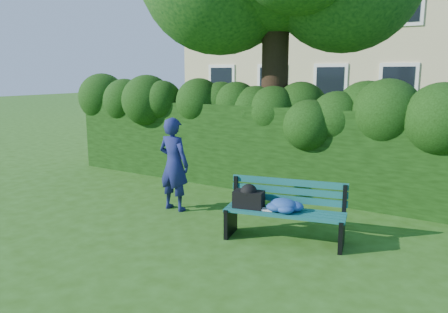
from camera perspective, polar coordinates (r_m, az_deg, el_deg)
The scene contains 4 objects.
ground at distance 7.82m, azimuth -2.36°, elevation -7.57°, with size 80.00×80.00×0.00m, color #295213.
hedge at distance 9.44m, azimuth 5.17°, elevation 1.26°, with size 10.00×1.00×1.80m.
park_bench at distance 6.59m, azimuth 6.97°, elevation -6.60°, with size 1.84×0.93×0.89m.
man_reading at distance 7.93m, azimuth -6.57°, elevation -1.01°, with size 0.62×0.41×1.70m, color navy.
Camera 1 is at (4.20, -6.10, 2.48)m, focal length 35.00 mm.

